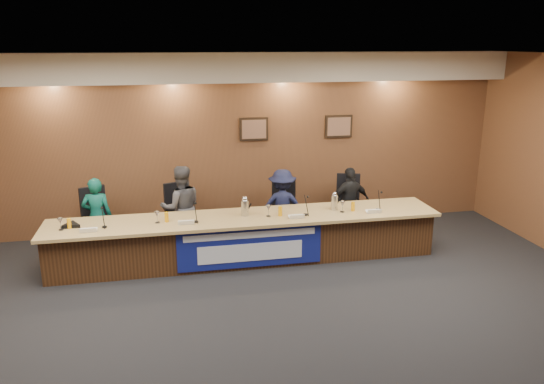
{
  "coord_description": "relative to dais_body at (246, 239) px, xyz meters",
  "views": [
    {
      "loc": [
        -1.15,
        -5.4,
        3.38
      ],
      "look_at": [
        0.44,
        2.49,
        1.08
      ],
      "focal_mm": 35.0,
      "sensor_mm": 36.0,
      "label": 1
    }
  ],
  "objects": [
    {
      "name": "floor",
      "position": [
        0.0,
        -2.4,
        -0.35
      ],
      "size": [
        10.0,
        10.0,
        0.0
      ],
      "primitive_type": "plane",
      "color": "black",
      "rests_on": "ground"
    },
    {
      "name": "ceiling",
      "position": [
        0.0,
        -2.4,
        2.85
      ],
      "size": [
        10.0,
        8.0,
        0.04
      ],
      "primitive_type": "cube",
      "color": "silver",
      "rests_on": "wall_back"
    },
    {
      "name": "wall_back",
      "position": [
        0.0,
        1.6,
        1.25
      ],
      "size": [
        10.0,
        0.04,
        3.2
      ],
      "primitive_type": "cube",
      "color": "brown",
      "rests_on": "floor"
    },
    {
      "name": "soffit",
      "position": [
        0.0,
        1.35,
        2.6
      ],
      "size": [
        10.0,
        0.5,
        0.5
      ],
      "primitive_type": "cube",
      "color": "beige",
      "rests_on": "wall_back"
    },
    {
      "name": "dais_body",
      "position": [
        0.0,
        0.0,
        0.0
      ],
      "size": [
        6.0,
        0.8,
        0.7
      ],
      "primitive_type": "cube",
      "color": "#3F2513",
      "rests_on": "floor"
    },
    {
      "name": "dais_top",
      "position": [
        0.0,
        -0.05,
        0.38
      ],
      "size": [
        6.1,
        0.95,
        0.05
      ],
      "primitive_type": "cube",
      "color": "tan",
      "rests_on": "dais_body"
    },
    {
      "name": "banner",
      "position": [
        0.0,
        -0.41,
        0.03
      ],
      "size": [
        2.2,
        0.02,
        0.65
      ],
      "primitive_type": "cube",
      "color": "navy",
      "rests_on": "dais_body"
    },
    {
      "name": "banner_text_upper",
      "position": [
        0.0,
        -0.43,
        0.23
      ],
      "size": [
        2.0,
        0.01,
        0.1
      ],
      "primitive_type": "cube",
      "color": "silver",
      "rests_on": "banner"
    },
    {
      "name": "banner_text_lower",
      "position": [
        0.0,
        -0.43,
        -0.05
      ],
      "size": [
        1.6,
        0.01,
        0.28
      ],
      "primitive_type": "cube",
      "color": "silver",
      "rests_on": "banner"
    },
    {
      "name": "wall_photo_left",
      "position": [
        0.4,
        1.57,
        1.5
      ],
      "size": [
        0.52,
        0.04,
        0.42
      ],
      "primitive_type": "cube",
      "color": "black",
      "rests_on": "wall_back"
    },
    {
      "name": "wall_photo_right",
      "position": [
        2.0,
        1.57,
        1.5
      ],
      "size": [
        0.52,
        0.04,
        0.42
      ],
      "primitive_type": "cube",
      "color": "black",
      "rests_on": "wall_back"
    },
    {
      "name": "panelist_a",
      "position": [
        -2.32,
        0.72,
        0.3
      ],
      "size": [
        0.48,
        0.33,
        1.29
      ],
      "primitive_type": "imported",
      "rotation": [
        0.0,
        0.0,
        3.1
      ],
      "color": "#0C5348",
      "rests_on": "floor"
    },
    {
      "name": "panelist_b",
      "position": [
        -0.97,
        0.72,
        0.36
      ],
      "size": [
        0.74,
        0.6,
        1.43
      ],
      "primitive_type": "imported",
      "rotation": [
        0.0,
        0.0,
        3.24
      ],
      "color": "#46464B",
      "rests_on": "floor"
    },
    {
      "name": "panelist_c",
      "position": [
        0.74,
        0.72,
        0.29
      ],
      "size": [
        0.89,
        0.6,
        1.28
      ],
      "primitive_type": "imported",
      "rotation": [
        0.0,
        0.0,
        2.98
      ],
      "color": "#141836",
      "rests_on": "floor"
    },
    {
      "name": "panelist_d",
      "position": [
        1.97,
        0.72,
        0.28
      ],
      "size": [
        0.77,
        0.38,
        1.26
      ],
      "primitive_type": "imported",
      "rotation": [
        0.0,
        0.0,
        3.25
      ],
      "color": "black",
      "rests_on": "floor"
    },
    {
      "name": "office_chair_a",
      "position": [
        -2.32,
        0.82,
        0.13
      ],
      "size": [
        0.63,
        0.63,
        0.08
      ],
      "primitive_type": "cube",
      "rotation": [
        0.0,
        0.0,
        0.42
      ],
      "color": "black",
      "rests_on": "floor"
    },
    {
      "name": "office_chair_b",
      "position": [
        -0.97,
        0.82,
        0.13
      ],
      "size": [
        0.62,
        0.62,
        0.08
      ],
      "primitive_type": "cube",
      "rotation": [
        0.0,
        0.0,
        0.35
      ],
      "color": "black",
      "rests_on": "floor"
    },
    {
      "name": "office_chair_c",
      "position": [
        0.74,
        0.82,
        0.13
      ],
      "size": [
        0.64,
        0.64,
        0.08
      ],
      "primitive_type": "cube",
      "rotation": [
        0.0,
        0.0,
        -0.43
      ],
      "color": "black",
      "rests_on": "floor"
    },
    {
      "name": "office_chair_d",
      "position": [
        1.97,
        0.82,
        0.13
      ],
      "size": [
        0.6,
        0.6,
        0.08
      ],
      "primitive_type": "cube",
      "rotation": [
        0.0,
        0.0,
        -0.31
      ],
      "color": "black",
      "rests_on": "floor"
    },
    {
      "name": "nameplate_a",
      "position": [
        -2.32,
        -0.34,
        0.45
      ],
      "size": [
        0.24,
        0.08,
        0.1
      ],
      "primitive_type": "cube",
      "rotation": [
        0.31,
        0.0,
        0.0
      ],
      "color": "white",
      "rests_on": "dais_top"
    },
    {
      "name": "microphone_a",
      "position": [
        -2.12,
        -0.15,
        0.41
      ],
      "size": [
        0.07,
        0.07,
        0.02
      ],
      "primitive_type": "cylinder",
      "color": "black",
      "rests_on": "dais_top"
    },
    {
      "name": "juice_glass_a",
      "position": [
        -2.61,
        -0.09,
        0.47
      ],
      "size": [
        0.06,
        0.06,
        0.15
      ],
      "primitive_type": "cylinder",
      "color": "#EB9F0B",
      "rests_on": "dais_top"
    },
    {
      "name": "water_glass_a",
      "position": [
        -2.72,
        -0.14,
        0.49
      ],
      "size": [
        0.08,
        0.08,
        0.18
      ],
      "primitive_type": "cylinder",
      "color": "silver",
      "rests_on": "dais_top"
    },
    {
      "name": "nameplate_b",
      "position": [
        -0.93,
        -0.28,
        0.45
      ],
      "size": [
        0.24,
        0.08,
        0.1
      ],
      "primitive_type": "cube",
      "rotation": [
        0.31,
        0.0,
        0.0
      ],
      "color": "white",
      "rests_on": "dais_top"
    },
    {
      "name": "microphone_b",
      "position": [
        -0.79,
        -0.18,
        0.41
      ],
      "size": [
        0.07,
        0.07,
        0.02
      ],
      "primitive_type": "cylinder",
      "color": "black",
      "rests_on": "dais_top"
    },
    {
      "name": "juice_glass_b",
      "position": [
        -1.22,
        -0.07,
        0.47
      ],
      "size": [
        0.06,
        0.06,
        0.15
      ],
      "primitive_type": "cylinder",
      "color": "#EB9F0B",
      "rests_on": "dais_top"
    },
    {
      "name": "water_glass_b",
      "position": [
        -1.36,
        -0.09,
        0.49
      ],
      "size": [
        0.08,
        0.08,
        0.18
      ],
      "primitive_type": "cylinder",
      "color": "silver",
      "rests_on": "dais_top"
    },
    {
      "name": "nameplate_c",
      "position": [
        0.74,
        -0.33,
        0.45
      ],
      "size": [
        0.24,
        0.08,
        0.1
      ],
      "primitive_type": "cube",
      "rotation": [
        0.31,
        0.0,
        0.0
      ],
      "color": "white",
      "rests_on": "dais_top"
    },
    {
      "name": "microphone_c",
      "position": [
        0.92,
        -0.17,
        0.41
      ],
      "size": [
        0.07,
        0.07,
        0.02
      ],
      "primitive_type": "cylinder",
      "color": "black",
      "rests_on": "dais_top"
    },
    {
      "name": "juice_glass_c",
      "position": [
        0.52,
        -0.13,
        0.47
      ],
      "size": [
        0.06,
        0.06,
        0.15
      ],
      "primitive_type": "cylinder",
      "color": "#EB9F0B",
      "rests_on": "dais_top"
    },
    {
      "name": "water_glass_c",
      "position": [
        0.34,
        -0.12,
        0.49
      ],
      "size": [
        0.08,
        0.08,
        0.18
      ],
      "primitive_type": "cylinder",
      "color": "silver",
      "rests_on": "dais_top"
    },
    {
      "name": "nameplate_d",
      "position": [
        2.01,
        -0.32,
        0.45
      ],
      "size": [
        0.24,
        0.08,
        0.1
      ],
      "primitive_type": "cube",
      "rotation": [
        0.31,
        0.0,
        0.0
      ],
      "color": "white",
      "rests_on": "dais_top"
    },
    {
      "name": "microphone_d",
      "position": [
        2.13,
        -0.16,
        0.41
      ],
      "size": [
        0.07,
        0.07,
        0.02
      ],
      "primitive_type": "cylinder",
      "color": "black",
      "rests_on": "dais_top"
    },
    {
      "name": "juice_glass_d",
      "position": [
        1.72,
        -0.12,
        0.47
      ],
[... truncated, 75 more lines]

